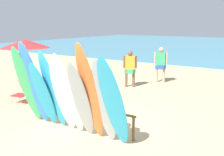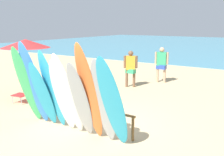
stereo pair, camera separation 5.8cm
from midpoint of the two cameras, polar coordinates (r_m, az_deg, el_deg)
ground at (r=20.02m, az=19.50°, el=3.04°), size 60.00×60.00×0.00m
surfboard_rack at (r=7.31m, az=-6.93°, el=-6.79°), size 3.40×0.07×0.67m
surfboard_green_0 at (r=7.69m, az=-18.49°, el=-1.61°), size 0.59×0.88×2.30m
surfboard_blue_1 at (r=7.45m, az=-17.04°, el=-1.36°), size 0.58×0.87×2.45m
surfboard_teal_2 at (r=7.31m, az=-15.14°, el=-3.62°), size 0.56×0.85×1.92m
surfboard_teal_3 at (r=7.09m, az=-13.28°, el=-2.67°), size 0.55×0.81×2.24m
surfboard_white_4 at (r=6.85m, az=-11.04°, el=-3.94°), size 0.57×0.80×2.04m
surfboard_white_5 at (r=6.53m, az=-9.80°, el=-3.80°), size 0.50×0.98×2.23m
surfboard_grey_6 at (r=6.37m, az=-7.13°, el=-5.07°), size 0.55×0.90×2.03m
surfboard_orange_7 at (r=6.16m, az=-5.19°, el=-3.40°), size 0.50×0.87×2.49m
surfboard_grey_8 at (r=6.05m, az=-2.02°, el=-5.37°), size 0.51×0.73×2.15m
surfboard_teal_9 at (r=5.75m, az=0.03°, el=-5.72°), size 0.61×1.00×2.25m
beachgoer_by_water at (r=12.88m, az=10.60°, el=3.44°), size 0.64×0.33×1.75m
beachgoer_near_rack at (r=11.77m, az=3.86°, el=2.61°), size 0.57×0.38×1.67m
beach_chair_red at (r=10.17m, az=-19.23°, el=-2.61°), size 0.60×0.75×0.82m
beach_chair_blue at (r=11.18m, az=-9.09°, el=-0.84°), size 0.60×0.79×0.80m
beach_umbrella at (r=10.75m, az=-18.82°, el=7.21°), size 1.91×1.91×2.27m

